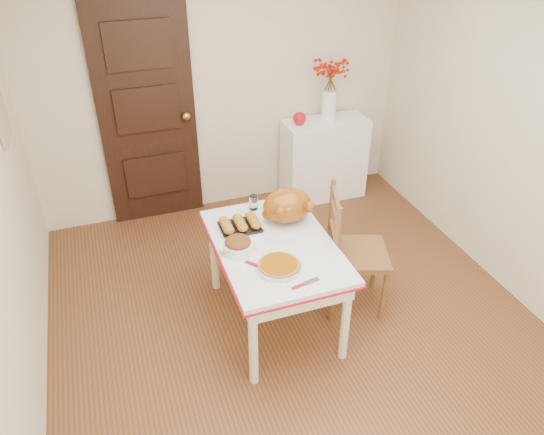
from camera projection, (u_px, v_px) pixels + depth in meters
name	position (u px, v px, depth m)	size (l,w,h in m)	color
floor	(300.00, 331.00, 3.82)	(3.50, 4.00, 0.00)	#502D12
wall_back	(222.00, 81.00, 4.73)	(3.50, 0.00, 2.50)	beige
wall_right	(538.00, 142.00, 3.63)	(0.00, 4.00, 2.50)	beige
door_back	(147.00, 115.00, 4.63)	(0.85, 0.06, 2.06)	black
sideboard	(324.00, 159.00, 5.28)	(0.82, 0.37, 0.82)	white
kitchen_table	(274.00, 283.00, 3.74)	(0.80, 1.17, 0.70)	silver
chair_oak	(358.00, 251.00, 3.82)	(0.44, 0.44, 0.99)	brown
berry_vase	(330.00, 90.00, 4.89)	(0.32, 0.32, 0.62)	white
apple	(300.00, 118.00, 4.94)	(0.12, 0.12, 0.12)	#B20E17
turkey_platter	(287.00, 207.00, 3.70)	(0.41, 0.33, 0.26)	#904906
pumpkin_pie	(279.00, 265.00, 3.30)	(0.28, 0.28, 0.06)	#874303
stuffing_dish	(238.00, 245.00, 3.45)	(0.26, 0.21, 0.10)	brown
rolls_tray	(240.00, 224.00, 3.69)	(0.28, 0.22, 0.08)	#AF761D
pie_server	(305.00, 283.00, 3.19)	(0.19, 0.06, 0.01)	silver
carving_knife	(263.00, 268.00, 3.32)	(0.26, 0.06, 0.01)	silver
drinking_glass	(254.00, 202.00, 3.90)	(0.07, 0.07, 0.11)	white
shaker_pair	(287.00, 200.00, 3.96)	(0.08, 0.03, 0.08)	white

